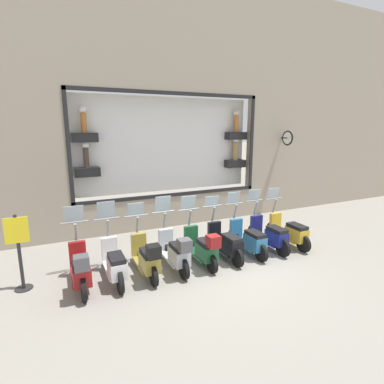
# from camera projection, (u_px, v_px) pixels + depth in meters

# --- Properties ---
(ground_plane) EXTENTS (120.00, 120.00, 0.00)m
(ground_plane) POSITION_uv_depth(u_px,v_px,m) (222.00, 265.00, 7.56)
(ground_plane) COLOR gray
(building_facade) EXTENTS (1.21, 36.00, 8.28)m
(building_facade) POSITION_uv_depth(u_px,v_px,m) (169.00, 102.00, 9.88)
(building_facade) COLOR gray
(building_facade) RESTS_ON ground_plane
(scooter_yellow_0) EXTENTS (1.80, 0.61, 1.59)m
(scooter_yellow_0) POSITION_uv_depth(u_px,v_px,m) (290.00, 232.00, 8.77)
(scooter_yellow_0) COLOR black
(scooter_yellow_0) RESTS_ON ground_plane
(scooter_navy_1) EXTENTS (1.80, 0.61, 1.60)m
(scooter_navy_1) POSITION_uv_depth(u_px,v_px,m) (270.00, 235.00, 8.47)
(scooter_navy_1) COLOR black
(scooter_navy_1) RESTS_ON ground_plane
(scooter_teal_2) EXTENTS (1.79, 0.60, 1.59)m
(scooter_teal_2) POSITION_uv_depth(u_px,v_px,m) (249.00, 239.00, 8.17)
(scooter_teal_2) COLOR black
(scooter_teal_2) RESTS_ON ground_plane
(scooter_black_3) EXTENTS (1.80, 0.60, 1.53)m
(scooter_black_3) POSITION_uv_depth(u_px,v_px,m) (226.00, 243.00, 7.88)
(scooter_black_3) COLOR black
(scooter_black_3) RESTS_ON ground_plane
(scooter_green_4) EXTENTS (1.79, 0.60, 1.61)m
(scooter_green_4) POSITION_uv_depth(u_px,v_px,m) (203.00, 247.00, 7.52)
(scooter_green_4) COLOR black
(scooter_green_4) RESTS_ON ground_plane
(scooter_silver_5) EXTENTS (1.80, 0.60, 1.67)m
(scooter_silver_5) POSITION_uv_depth(u_px,v_px,m) (176.00, 252.00, 7.22)
(scooter_silver_5) COLOR black
(scooter_silver_5) RESTS_ON ground_plane
(scooter_olive_6) EXTENTS (1.79, 0.61, 1.57)m
(scooter_olive_6) POSITION_uv_depth(u_px,v_px,m) (147.00, 257.00, 6.92)
(scooter_olive_6) COLOR black
(scooter_olive_6) RESTS_ON ground_plane
(scooter_white_7) EXTENTS (1.80, 0.61, 1.68)m
(scooter_white_7) POSITION_uv_depth(u_px,v_px,m) (115.00, 263.00, 6.69)
(scooter_white_7) COLOR black
(scooter_white_7) RESTS_ON ground_plane
(scooter_red_8) EXTENTS (1.80, 0.61, 1.65)m
(scooter_red_8) POSITION_uv_depth(u_px,v_px,m) (80.00, 269.00, 6.33)
(scooter_red_8) COLOR black
(scooter_red_8) RESTS_ON ground_plane
(shop_sign_post) EXTENTS (0.36, 0.45, 1.66)m
(shop_sign_post) POSITION_uv_depth(u_px,v_px,m) (19.00, 250.00, 6.25)
(shop_sign_post) COLOR #232326
(shop_sign_post) RESTS_ON ground_plane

